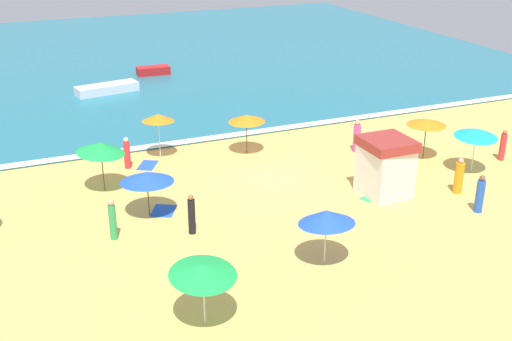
{
  "coord_description": "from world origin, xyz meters",
  "views": [
    {
      "loc": [
        -11.61,
        -25.43,
        12.14
      ],
      "look_at": [
        -1.14,
        -0.52,
        0.8
      ],
      "focal_mm": 44.82,
      "sensor_mm": 36.0,
      "label": 1
    }
  ],
  "objects_px": {
    "beach_umbrella_8": "(101,148)",
    "beach_umbrella_2": "(247,118)",
    "beach_umbrella_5": "(427,122)",
    "beachgoer_1": "(127,153)",
    "lifeguard_cabana": "(385,166)",
    "beachgoer_8": "(113,219)",
    "beachgoer_4": "(459,177)",
    "beach_umbrella_0": "(326,217)",
    "beach_umbrella_3": "(476,133)",
    "small_boat_0": "(107,89)",
    "beach_umbrella_4": "(147,177)",
    "small_boat_1": "(153,70)",
    "beachgoer_0": "(357,137)",
    "beachgoer_6": "(480,195)",
    "beach_umbrella_6": "(203,270)",
    "beachgoer_2": "(192,215)",
    "beachgoer_9": "(503,146)",
    "beach_umbrella_7": "(158,118)"
  },
  "relations": [
    {
      "from": "beach_umbrella_0",
      "to": "beach_umbrella_8",
      "type": "height_order",
      "value": "beach_umbrella_8"
    },
    {
      "from": "beachgoer_8",
      "to": "beachgoer_2",
      "type": "bearing_deg",
      "value": -13.89
    },
    {
      "from": "lifeguard_cabana",
      "to": "beach_umbrella_3",
      "type": "distance_m",
      "value": 5.42
    },
    {
      "from": "beachgoer_8",
      "to": "small_boat_1",
      "type": "height_order",
      "value": "beachgoer_8"
    },
    {
      "from": "beach_umbrella_8",
      "to": "beach_umbrella_6",
      "type": "bearing_deg",
      "value": -84.85
    },
    {
      "from": "small_boat_1",
      "to": "beachgoer_2",
      "type": "bearing_deg",
      "value": -100.95
    },
    {
      "from": "lifeguard_cabana",
      "to": "beachgoer_1",
      "type": "height_order",
      "value": "lifeguard_cabana"
    },
    {
      "from": "beachgoer_4",
      "to": "beach_umbrella_0",
      "type": "bearing_deg",
      "value": -160.14
    },
    {
      "from": "lifeguard_cabana",
      "to": "beachgoer_9",
      "type": "distance_m",
      "value": 7.99
    },
    {
      "from": "beach_umbrella_8",
      "to": "beachgoer_2",
      "type": "relative_size",
      "value": 1.73
    },
    {
      "from": "beach_umbrella_2",
      "to": "beachgoer_8",
      "type": "height_order",
      "value": "beach_umbrella_2"
    },
    {
      "from": "beachgoer_6",
      "to": "small_boat_1",
      "type": "distance_m",
      "value": 28.93
    },
    {
      "from": "beach_umbrella_3",
      "to": "beach_umbrella_0",
      "type": "bearing_deg",
      "value": -156.16
    },
    {
      "from": "lifeguard_cabana",
      "to": "beachgoer_8",
      "type": "height_order",
      "value": "lifeguard_cabana"
    },
    {
      "from": "beach_umbrella_2",
      "to": "beachgoer_6",
      "type": "xyz_separation_m",
      "value": [
        6.48,
        -10.19,
        -1.13
      ]
    },
    {
      "from": "beach_umbrella_2",
      "to": "beachgoer_0",
      "type": "height_order",
      "value": "beach_umbrella_2"
    },
    {
      "from": "beach_umbrella_3",
      "to": "beachgoer_6",
      "type": "xyz_separation_m",
      "value": [
        -2.64,
        -3.56,
        -1.26
      ]
    },
    {
      "from": "beach_umbrella_5",
      "to": "small_boat_1",
      "type": "xyz_separation_m",
      "value": [
        -8.53,
        22.06,
        -1.55
      ]
    },
    {
      "from": "beach_umbrella_0",
      "to": "beach_umbrella_5",
      "type": "distance_m",
      "value": 12.02
    },
    {
      "from": "lifeguard_cabana",
      "to": "small_boat_1",
      "type": "height_order",
      "value": "lifeguard_cabana"
    },
    {
      "from": "lifeguard_cabana",
      "to": "beach_umbrella_8",
      "type": "distance_m",
      "value": 12.71
    },
    {
      "from": "beach_umbrella_6",
      "to": "beachgoer_2",
      "type": "relative_size",
      "value": 1.56
    },
    {
      "from": "beachgoer_6",
      "to": "beachgoer_8",
      "type": "relative_size",
      "value": 0.97
    },
    {
      "from": "beach_umbrella_8",
      "to": "beachgoer_2",
      "type": "xyz_separation_m",
      "value": [
        2.45,
        -5.51,
        -1.27
      ]
    },
    {
      "from": "beach_umbrella_6",
      "to": "beachgoer_4",
      "type": "xyz_separation_m",
      "value": [
        13.68,
        4.85,
        -1.15
      ]
    },
    {
      "from": "beach_umbrella_5",
      "to": "beachgoer_1",
      "type": "bearing_deg",
      "value": 162.15
    },
    {
      "from": "small_boat_1",
      "to": "beach_umbrella_4",
      "type": "bearing_deg",
      "value": -104.79
    },
    {
      "from": "beachgoer_2",
      "to": "beach_umbrella_3",
      "type": "bearing_deg",
      "value": 2.66
    },
    {
      "from": "beachgoer_4",
      "to": "beachgoer_1",
      "type": "bearing_deg",
      "value": 146.42
    },
    {
      "from": "beachgoer_2",
      "to": "beachgoer_6",
      "type": "relative_size",
      "value": 1.0
    },
    {
      "from": "beachgoer_1",
      "to": "beachgoer_2",
      "type": "bearing_deg",
      "value": -83.46
    },
    {
      "from": "beach_umbrella_5",
      "to": "beachgoer_4",
      "type": "height_order",
      "value": "beach_umbrella_5"
    },
    {
      "from": "beach_umbrella_8",
      "to": "beach_umbrella_2",
      "type": "bearing_deg",
      "value": 13.08
    },
    {
      "from": "beach_umbrella_2",
      "to": "beach_umbrella_7",
      "type": "bearing_deg",
      "value": 165.07
    },
    {
      "from": "beachgoer_6",
      "to": "beachgoer_9",
      "type": "distance_m",
      "value": 6.72
    },
    {
      "from": "beach_umbrella_3",
      "to": "small_boat_1",
      "type": "xyz_separation_m",
      "value": [
        -9.55,
        24.53,
        -1.65
      ]
    },
    {
      "from": "beach_umbrella_5",
      "to": "beachgoer_2",
      "type": "relative_size",
      "value": 1.57
    },
    {
      "from": "beachgoer_2",
      "to": "lifeguard_cabana",
      "type": "bearing_deg",
      "value": 1.26
    },
    {
      "from": "beach_umbrella_2",
      "to": "beachgoer_2",
      "type": "relative_size",
      "value": 1.27
    },
    {
      "from": "lifeguard_cabana",
      "to": "small_boat_0",
      "type": "bearing_deg",
      "value": 111.57
    },
    {
      "from": "beach_umbrella_0",
      "to": "beachgoer_9",
      "type": "height_order",
      "value": "beach_umbrella_0"
    },
    {
      "from": "beachgoer_9",
      "to": "beach_umbrella_2",
      "type": "bearing_deg",
      "value": 153.13
    },
    {
      "from": "beach_umbrella_4",
      "to": "beach_umbrella_5",
      "type": "distance_m",
      "value": 14.62
    },
    {
      "from": "beach_umbrella_2",
      "to": "small_boat_0",
      "type": "distance_m",
      "value": 14.96
    },
    {
      "from": "beachgoer_0",
      "to": "beachgoer_6",
      "type": "bearing_deg",
      "value": -82.78
    },
    {
      "from": "beach_umbrella_0",
      "to": "beach_umbrella_6",
      "type": "bearing_deg",
      "value": -161.04
    },
    {
      "from": "lifeguard_cabana",
      "to": "beach_umbrella_2",
      "type": "bearing_deg",
      "value": 117.94
    },
    {
      "from": "beach_umbrella_4",
      "to": "small_boat_1",
      "type": "distance_m",
      "value": 23.78
    },
    {
      "from": "beachgoer_1",
      "to": "lifeguard_cabana",
      "type": "bearing_deg",
      "value": -37.13
    },
    {
      "from": "beach_umbrella_3",
      "to": "small_boat_0",
      "type": "bearing_deg",
      "value": 123.5
    }
  ]
}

